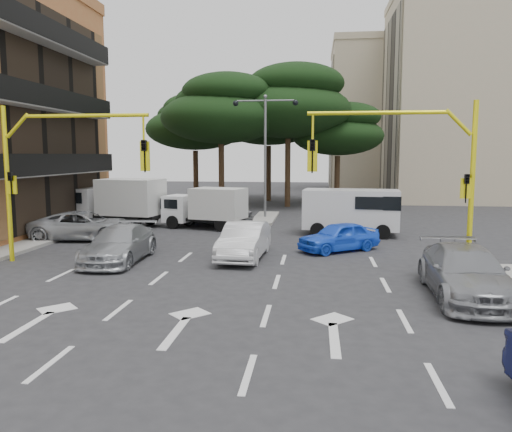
% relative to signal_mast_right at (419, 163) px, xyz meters
% --- Properties ---
extents(ground, '(120.00, 120.00, 0.00)m').
position_rel_signal_mast_right_xyz_m(ground, '(-6.80, -1.99, -3.88)').
color(ground, '#28282B').
rests_on(ground, ground).
extents(median_strip, '(1.40, 6.00, 0.15)m').
position_rel_signal_mast_right_xyz_m(median_strip, '(-6.80, 14.01, -3.81)').
color(median_strip, gray).
rests_on(median_strip, ground).
extents(apartment_beige_near, '(20.20, 12.15, 18.70)m').
position_rel_signal_mast_right_xyz_m(apartment_beige_near, '(13.15, 30.01, 5.47)').
color(apartment_beige_near, '#C1AD90').
rests_on(apartment_beige_near, ground).
extents(apartment_beige_far, '(16.20, 12.15, 16.70)m').
position_rel_signal_mast_right_xyz_m(apartment_beige_far, '(6.15, 42.01, 4.47)').
color(apartment_beige_far, '#C1AD90').
rests_on(apartment_beige_far, ground).
extents(pine_left_near, '(9.15, 9.15, 10.23)m').
position_rel_signal_mast_right_xyz_m(pine_left_near, '(-10.75, 19.96, 3.72)').
color(pine_left_near, '#382616').
rests_on(pine_left_near, ground).
extents(pine_center, '(9.98, 9.98, 11.16)m').
position_rel_signal_mast_right_xyz_m(pine_center, '(-5.75, 21.96, 4.41)').
color(pine_center, '#382616').
rests_on(pine_center, ground).
extents(pine_left_far, '(8.32, 8.32, 9.30)m').
position_rel_signal_mast_right_xyz_m(pine_left_far, '(-13.75, 23.96, 3.03)').
color(pine_left_far, '#382616').
rests_on(pine_left_far, ground).
extents(pine_right, '(7.49, 7.49, 8.37)m').
position_rel_signal_mast_right_xyz_m(pine_right, '(-1.75, 23.96, 2.33)').
color(pine_right, '#382616').
rests_on(pine_right, ground).
extents(pine_back, '(9.15, 9.15, 10.23)m').
position_rel_signal_mast_right_xyz_m(pine_back, '(-7.75, 26.96, 3.72)').
color(pine_back, '#382616').
rests_on(pine_back, ground).
extents(signal_mast_right, '(5.79, 0.37, 6.00)m').
position_rel_signal_mast_right_xyz_m(signal_mast_right, '(0.00, 0.00, 0.00)').
color(signal_mast_right, yellow).
rests_on(signal_mast_right, ground).
extents(signal_mast_left, '(5.79, 0.37, 6.00)m').
position_rel_signal_mast_right_xyz_m(signal_mast_left, '(-13.61, 0.00, 0.00)').
color(signal_mast_left, yellow).
rests_on(signal_mast_left, ground).
extents(street_lamp_center, '(4.16, 0.36, 7.77)m').
position_rel_signal_mast_right_xyz_m(street_lamp_center, '(-6.80, 14.01, 1.54)').
color(street_lamp_center, slate).
rests_on(street_lamp_center, median_strip).
extents(car_white_hatch, '(1.76, 4.47, 1.45)m').
position_rel_signal_mast_right_xyz_m(car_white_hatch, '(-6.39, 1.57, -3.16)').
color(car_white_hatch, silver).
rests_on(car_white_hatch, ground).
extents(car_blue_compact, '(3.88, 3.35, 1.26)m').
position_rel_signal_mast_right_xyz_m(car_blue_compact, '(-2.54, 3.61, -3.25)').
color(car_blue_compact, blue).
rests_on(car_blue_compact, ground).
extents(car_silver_wagon, '(2.04, 4.81, 1.38)m').
position_rel_signal_mast_right_xyz_m(car_silver_wagon, '(-11.16, 0.45, -3.19)').
color(car_silver_wagon, '#A2A5AA').
rests_on(car_silver_wagon, ground).
extents(car_silver_cross_a, '(5.26, 2.83, 1.40)m').
position_rel_signal_mast_right_xyz_m(car_silver_cross_a, '(-14.80, 5.01, -3.18)').
color(car_silver_cross_a, '#A9ADB2').
rests_on(car_silver_cross_a, ground).
extents(car_silver_cross_b, '(5.00, 2.94, 1.60)m').
position_rel_signal_mast_right_xyz_m(car_silver_cross_b, '(-9.53, 11.01, -3.09)').
color(car_silver_cross_b, gray).
rests_on(car_silver_cross_b, ground).
extents(car_silver_parked, '(2.22, 5.17, 1.48)m').
position_rel_signal_mast_right_xyz_m(car_silver_parked, '(0.80, -3.17, -3.14)').
color(car_silver_parked, gray).
rests_on(car_silver_parked, ground).
extents(van_white, '(5.02, 2.65, 2.41)m').
position_rel_signal_mast_right_xyz_m(van_white, '(-1.74, 8.10, -2.68)').
color(van_white, silver).
rests_on(van_white, ground).
extents(box_truck_a, '(5.96, 3.28, 2.77)m').
position_rel_signal_mast_right_xyz_m(box_truck_a, '(-15.12, 9.76, -2.50)').
color(box_truck_a, silver).
rests_on(box_truck_a, ground).
extents(box_truck_b, '(5.02, 3.04, 2.30)m').
position_rel_signal_mast_right_xyz_m(box_truck_b, '(-9.77, 9.51, -2.73)').
color(box_truck_b, white).
rests_on(box_truck_b, ground).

